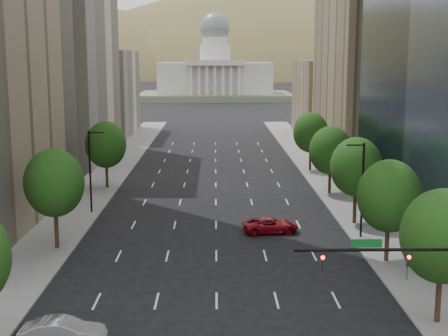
{
  "coord_description": "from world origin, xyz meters",
  "views": [
    {
      "loc": [
        -0.08,
        -1.26,
        16.71
      ],
      "look_at": [
        0.63,
        47.74,
        8.0
      ],
      "focal_mm": 50.25,
      "sensor_mm": 36.0,
      "label": 1
    }
  ],
  "objects_px": {
    "traffic_signal": "(417,279)",
    "car_red_far": "(270,225)",
    "capitol": "(215,78)",
    "car_silver": "(63,333)"
  },
  "relations": [
    {
      "from": "traffic_signal",
      "to": "car_red_far",
      "type": "distance_m",
      "value": 27.88
    },
    {
      "from": "capitol",
      "to": "traffic_signal",
      "type": "bearing_deg",
      "value": -87.26
    },
    {
      "from": "traffic_signal",
      "to": "car_silver",
      "type": "bearing_deg",
      "value": 170.59
    },
    {
      "from": "car_silver",
      "to": "car_red_far",
      "type": "distance_m",
      "value": 27.71
    },
    {
      "from": "capitol",
      "to": "car_silver",
      "type": "bearing_deg",
      "value": -92.38
    },
    {
      "from": "car_red_far",
      "to": "capitol",
      "type": "bearing_deg",
      "value": -6.05
    },
    {
      "from": "capitol",
      "to": "car_red_far",
      "type": "bearing_deg",
      "value": -88.44
    },
    {
      "from": "traffic_signal",
      "to": "car_silver",
      "type": "xyz_separation_m",
      "value": [
        -19.53,
        3.24,
        -4.36
      ]
    },
    {
      "from": "capitol",
      "to": "car_red_far",
      "type": "height_order",
      "value": "capitol"
    },
    {
      "from": "capitol",
      "to": "car_red_far",
      "type": "distance_m",
      "value": 192.93
    }
  ]
}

